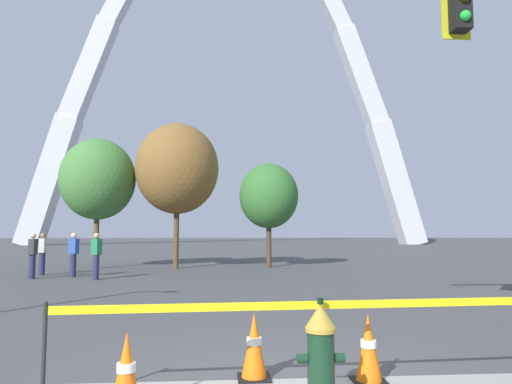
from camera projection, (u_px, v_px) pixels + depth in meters
The scene contains 14 objects.
ground_plane at pixel (283, 383), 4.93m from camera, with size 240.00×240.00×0.00m, color #474749.
fire_hydrant at pixel (321, 353), 4.39m from camera, with size 0.46×0.48×0.99m.
caution_tape_barrier at pixel (364, 326), 4.56m from camera, with size 6.07×0.37×0.99m.
traffic_cone_by_hydrant at pixel (254, 346), 5.10m from camera, with size 0.36×0.36×0.73m.
traffic_cone_mid_sidewalk at pixel (368, 349), 4.98m from camera, with size 0.36×0.36×0.73m.
traffic_cone_curb_edge at pixel (126, 374), 4.11m from camera, with size 0.36×0.36×0.73m.
monument_arch at pixel (228, 80), 60.57m from camera, with size 51.91×2.78×49.25m.
tree_far_left at pixel (98, 179), 20.77m from camera, with size 3.34×3.34×5.84m.
tree_left_mid at pixel (177, 169), 20.76m from camera, with size 3.73×3.73×6.53m.
tree_center_left at pixel (269, 196), 21.50m from camera, with size 2.75×2.75×4.82m.
pedestrian_walking_left at pixel (96, 256), 15.70m from camera, with size 0.39×0.37×1.59m.
pedestrian_standing_center at pixel (73, 254), 16.54m from camera, with size 0.39×0.33×1.59m.
pedestrian_walking_right at pixel (33, 255), 15.96m from camera, with size 0.22×0.34×1.59m.
pedestrian_near_trees at pixel (42, 253), 17.32m from camera, with size 0.23×0.35×1.59m.
Camera 1 is at (-0.66, -5.06, 1.62)m, focal length 32.26 mm.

